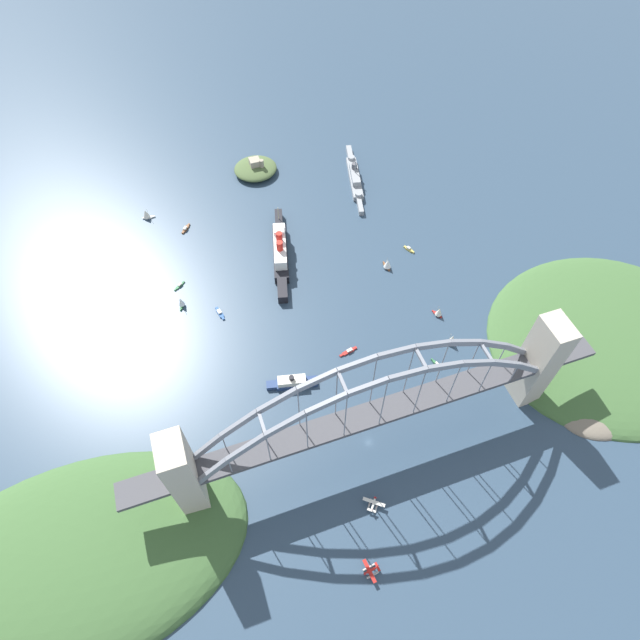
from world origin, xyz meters
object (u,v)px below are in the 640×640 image
Objects in this scene: ocean_liner at (280,251)px; small_boat_2 at (180,286)px; seaplane_taxiing_near_bridge at (373,504)px; small_boat_7 at (349,351)px; small_boat_3 at (409,249)px; small_boat_1 at (452,339)px; small_boat_9 at (439,312)px; seaplane_second_in_formation at (371,571)px; small_boat_4 at (186,229)px; harbor_arch_bridge at (374,413)px; small_boat_5 at (388,264)px; channel_marker_buoy at (381,381)px; small_boat_6 at (181,302)px; fort_island_mid_harbor at (256,168)px; harbor_ferry_steamer at (292,382)px; naval_cruiser at (355,177)px; small_boat_8 at (146,214)px; small_boat_10 at (220,313)px; small_boat_0 at (436,364)px.

small_boat_2 is (-70.49, -3.40, -5.53)m from ocean_liner.
small_boat_7 is (21.23, 88.75, -1.38)m from seaplane_taxiing_near_bridge.
small_boat_3 is (156.43, -19.74, 0.23)m from small_boat_2.
small_boat_1 is at bearing -13.74° from small_boat_7.
small_boat_3 is 58.38m from small_boat_9.
small_boat_4 is (-38.71, 252.60, -1.17)m from seaplane_second_in_formation.
harbor_arch_bridge is 46.50m from seaplane_taxiing_near_bridge.
harbor_arch_bridge is 3.00× the size of ocean_liner.
small_boat_3 is 0.92× the size of small_boat_5.
seaplane_second_in_formation is 3.98× the size of channel_marker_buoy.
seaplane_taxiing_near_bridge is at bearing -66.99° from small_boat_6.
small_boat_2 is (-146.99, 99.54, -3.88)m from small_boat_1.
harbor_arch_bridge reaches higher than small_boat_1.
channel_marker_buoy is at bearing 63.68° from seaplane_taxiing_near_bridge.
fort_island_mid_harbor reaches higher than small_boat_9.
small_boat_3 is at bearing 83.29° from small_boat_9.
small_boat_5 reaches higher than harbor_ferry_steamer.
small_boat_9 is (14.17, -47.61, -0.19)m from small_boat_5.
small_boat_6 is at bearing 150.88° from small_boat_1.
naval_cruiser reaches higher than harbor_ferry_steamer.
small_boat_5 is at bearing -35.11° from small_boat_8.
harbor_arch_bridge is at bearing -123.38° from small_boat_3.
small_boat_10 is 110.09m from channel_marker_buoy.
small_boat_0 is at bearing -10.27° from harbor_ferry_steamer.
small_boat_3 is at bearing 4.71° from small_boat_10.
seaplane_taxiing_near_bridge is at bearing -109.01° from harbor_arch_bridge.
small_boat_10 is at bearing 134.09° from channel_marker_buoy.
small_boat_1 is 51.64m from channel_marker_buoy.
seaplane_second_in_formation is at bearing -95.07° from ocean_liner.
small_boat_5 is at bearing 64.08° from channel_marker_buoy.
small_boat_9 is 0.73× the size of small_boat_10.
small_boat_7 is 63.69m from small_boat_9.
channel_marker_buoy is (-51.76, -172.97, -2.13)m from naval_cruiser.
seaplane_second_in_formation is at bearing -75.39° from small_boat_2.
small_boat_1 reaches higher than seaplane_second_in_formation.
harbor_ferry_steamer reaches higher than small_boat_2.
small_boat_8 is (-10.69, 72.69, 3.41)m from small_boat_2.
small_boat_1 is at bearing 46.97° from seaplane_second_in_formation.
small_boat_1 is 1.08× the size of small_boat_8.
naval_cruiser is 135.13m from small_boat_4.
small_boat_4 is 187.68m from small_boat_9.
small_boat_3 is 0.93× the size of small_boat_8.
fort_island_mid_harbor is at bearing 114.19° from small_boat_5.
ocean_liner is 94.42m from fort_island_mid_harbor.
naval_cruiser is 160.12m from small_boat_7.
harbor_ferry_steamer is 3.49× the size of small_boat_0.
seaplane_taxiing_near_bridge is (17.22, -78.63, -0.60)m from harbor_ferry_steamer.
harbor_arch_bridge is at bearing -100.22° from small_boat_7.
naval_cruiser is 28.63× the size of channel_marker_buoy.
small_boat_4 is 3.23× the size of channel_marker_buoy.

